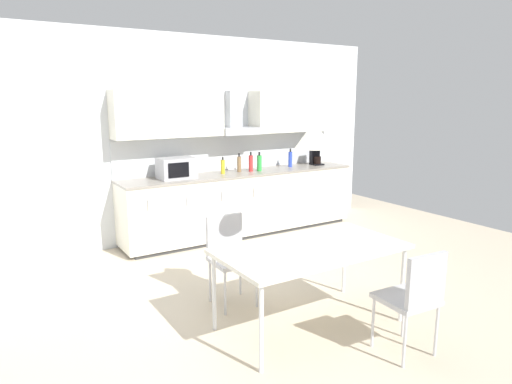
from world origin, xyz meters
The scene contains 16 objects.
ground_plane centered at (0.00, 0.00, -0.01)m, with size 9.37×7.54×0.02m, color beige.
wall_back centered at (0.00, 2.56, 1.43)m, with size 7.49×0.10×2.87m, color silver.
kitchen_counter centered at (1.23, 2.19, 0.47)m, with size 3.64×0.67×0.93m.
backsplash_tile centered at (1.23, 2.50, 1.19)m, with size 3.62×0.02×0.51m, color silver.
upper_wall_cabinets centered at (1.23, 2.34, 1.78)m, with size 3.62×0.40×0.63m.
microwave centered at (0.20, 2.19, 1.07)m, with size 0.48×0.35×0.28m.
coffee_maker centered at (2.64, 2.22, 1.08)m, with size 0.18×0.19×0.30m.
bottle_yellow centered at (0.92, 2.22, 1.04)m, with size 0.06×0.06×0.24m.
bottle_green centered at (1.50, 2.14, 1.06)m, with size 0.07×0.07×0.28m.
bottle_blue centered at (2.14, 2.25, 1.06)m, with size 0.06×0.06×0.29m.
bottle_brown centered at (1.20, 2.23, 1.05)m, with size 0.06×0.06×0.27m.
bottle_red centered at (1.37, 2.18, 1.06)m, with size 0.06×0.06×0.29m.
dining_table centered at (0.30, -0.58, 0.69)m, with size 1.63×0.87×0.74m.
chair_near_right centered at (0.66, -1.40, 0.53)m, with size 0.43×0.43×0.87m.
chair_far_left centered at (-0.07, 0.24, 0.53)m, with size 0.41×0.41×0.87m.
pendant_lamp centered at (0.30, -0.58, 1.70)m, with size 0.32×0.32×0.22m, color silver.
Camera 1 is at (-2.11, -3.52, 1.99)m, focal length 32.00 mm.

